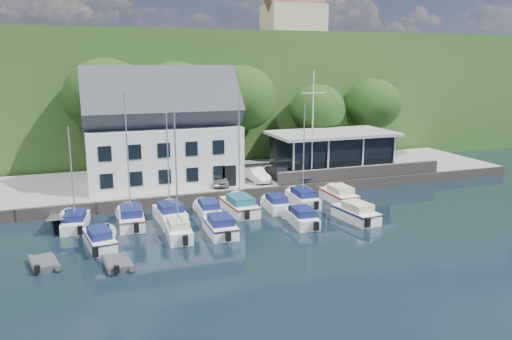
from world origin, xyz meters
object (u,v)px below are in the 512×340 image
object	(u,v)px
club_pavilion	(331,151)
car_dgrey	(280,173)
boat_r2_0	(99,237)
dinghy_0	(44,262)
car_silver	(221,179)
car_white	(256,175)
boat_r1_6	(304,155)
boat_r2_4	(356,211)
boat_r1_4	(239,159)
boat_r1_7	(339,194)
boat_r2_1	(176,177)
dinghy_1	(118,262)
car_blue	(296,172)
boat_r2_3	(302,216)
boat_r1_3	(208,208)
boat_r1_1	(128,166)
flagpole	(313,126)
boat_r1_5	(276,202)
harbor_building	(162,137)
boat_r2_2	(220,224)
boat_r1_0	(72,176)
boat_r1_2	(168,164)

from	to	relation	value
club_pavilion	car_dgrey	bearing A→B (deg)	-159.76
boat_r2_0	dinghy_0	world-z (taller)	boat_r2_0
car_silver	car_dgrey	distance (m)	6.08
car_white	boat_r1_6	size ratio (longest dim) A/B	0.44
car_dgrey	boat_r2_4	world-z (taller)	car_dgrey
boat_r1_4	dinghy_0	xyz separation A→B (m)	(-14.89, -6.81, -4.29)
car_silver	boat_r1_7	bearing A→B (deg)	-16.69
boat_r2_1	dinghy_1	size ratio (longest dim) A/B	3.24
car_blue	boat_r2_3	distance (m)	11.17
boat_r1_3	dinghy_1	xyz separation A→B (m)	(-7.89, -8.40, -0.35)
boat_r1_1	boat_r2_1	bearing A→B (deg)	-52.70
boat_r1_3	boat_r1_4	xyz separation A→B (m)	(2.68, -0.02, 3.94)
club_pavilion	boat_r1_4	xyz separation A→B (m)	(-13.13, -8.59, 1.56)
boat_r1_1	car_white	bearing A→B (deg)	29.79
flagpole	boat_r2_4	xyz separation A→B (m)	(-1.17, -10.62, -5.54)
boat_r1_1	dinghy_0	bearing A→B (deg)	-129.54
boat_r1_3	boat_r1_5	world-z (taller)	boat_r1_5
boat_r1_1	boat_r1_5	world-z (taller)	boat_r1_1
flagpole	boat_r1_5	world-z (taller)	flagpole
flagpole	boat_r1_1	bearing A→B (deg)	-162.47
harbor_building	boat_r1_1	size ratio (longest dim) A/B	1.52
boat_r2_2	harbor_building	bearing A→B (deg)	98.20
boat_r1_6	boat_r2_1	xyz separation A→B (m)	(-12.11, -4.94, 0.05)
boat_r1_1	dinghy_1	distance (m)	9.37
car_white	flagpole	bearing A→B (deg)	-12.83
club_pavilion	dinghy_0	xyz separation A→B (m)	(-28.02, -15.40, -2.73)
boat_r2_4	boat_r1_1	bearing A→B (deg)	156.19
club_pavilion	car_blue	xyz separation A→B (m)	(-5.37, -2.77, -1.38)
boat_r1_6	boat_r2_2	bearing A→B (deg)	-147.59
boat_r1_6	boat_r2_2	world-z (taller)	boat_r1_6
car_dgrey	car_silver	bearing A→B (deg)	175.87
boat_r2_0	boat_r2_3	xyz separation A→B (m)	(15.14, -0.04, -0.03)
boat_r2_1	boat_r1_0	bearing A→B (deg)	148.08
boat_r2_3	dinghy_0	world-z (taller)	boat_r2_3
car_blue	boat_r1_2	distance (m)	15.27
boat_r1_2	boat_r2_0	size ratio (longest dim) A/B	1.62
boat_r1_4	boat_r2_1	bearing A→B (deg)	-147.25
boat_r1_1	boat_r2_2	bearing A→B (deg)	-33.14
boat_r1_4	boat_r1_5	bearing A→B (deg)	-10.89
boat_r2_2	boat_r1_0	bearing A→B (deg)	154.08
boat_r1_5	dinghy_1	size ratio (longest dim) A/B	1.84
flagpole	boat_r2_3	size ratio (longest dim) A/B	1.84
harbor_building	boat_r1_4	bearing A→B (deg)	-61.83
boat_r1_0	boat_r1_7	bearing A→B (deg)	7.73
harbor_building	boat_r1_6	xyz separation A→B (m)	(10.94, -8.62, -0.88)
boat_r2_2	dinghy_1	distance (m)	8.51
boat_r1_0	car_silver	bearing A→B (deg)	31.14
club_pavilion	boat_r2_4	size ratio (longest dim) A/B	2.17
boat_r1_0	boat_r1_3	distance (m)	10.90
harbor_building	boat_r1_7	size ratio (longest dim) A/B	2.34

